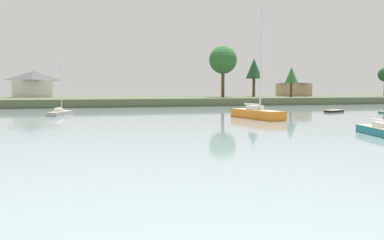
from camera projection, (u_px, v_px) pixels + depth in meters
far_shore_bank at (90, 101)px, 102.91m from camera, size 222.63×45.99×1.74m
dinghy_black at (334, 111)px, 65.49m from camera, size 3.92×2.64×0.52m
sailboat_grey at (60, 114)px, 57.68m from camera, size 3.81×6.22×8.36m
sailboat_orange at (257, 116)px, 50.74m from camera, size 3.61×9.65×14.96m
shore_tree_center_left at (291, 76)px, 105.16m from camera, size 3.57×3.57×8.12m
shore_tree_left at (254, 69)px, 111.54m from camera, size 4.66×4.66×10.92m
shore_tree_far_left at (223, 60)px, 105.42m from camera, size 7.54×7.54×13.82m
cottage_hillside at (34, 84)px, 104.21m from camera, size 10.55×9.34×7.01m
cottage_near_water at (293, 86)px, 120.15m from camera, size 7.61×10.27×5.85m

